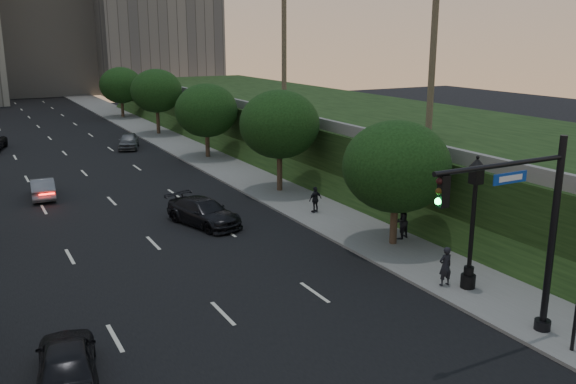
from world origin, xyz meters
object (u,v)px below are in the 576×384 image
street_lamp (472,229)px  sedan_near_left (67,361)px  sedan_far_right (128,141)px  pedestrian_c (315,199)px  pedestrian_a (445,266)px  sedan_near_right (204,212)px  pedestrian_b (401,221)px  traffic_signal_mast (530,239)px  sedan_mid_left (42,188)px

street_lamp → sedan_near_left: 15.58m
sedan_far_right → pedestrian_c: bearing=-62.8°
sedan_near_left → pedestrian_a: size_ratio=2.59×
pedestrian_a → pedestrian_c: 11.65m
sedan_near_left → sedan_far_right: size_ratio=1.02×
sedan_near_left → sedan_near_right: 15.75m
sedan_near_left → pedestrian_c: 19.38m
sedan_near_right → pedestrian_c: bearing=-28.2°
sedan_near_right → sedan_far_right: sedan_near_right is taller
pedestrian_b → pedestrian_c: pedestrian_b is taller
sedan_near_left → pedestrian_a: (14.76, -0.08, 0.25)m
traffic_signal_mast → sedan_far_right: 42.45m
street_lamp → pedestrian_b: 6.56m
traffic_signal_mast → sedan_near_right: (-4.79, 17.43, -2.95)m
sedan_far_right → pedestrian_a: 37.85m
street_lamp → sedan_far_right: 38.59m
sedan_far_right → pedestrian_c: pedestrian_c is taller
street_lamp → pedestrian_b: bearing=76.5°
street_lamp → sedan_mid_left: street_lamp is taller
street_lamp → sedan_near_right: 14.99m
traffic_signal_mast → pedestrian_b: 10.87m
street_lamp → sedan_far_right: size_ratio=1.33×
sedan_mid_left → traffic_signal_mast: bearing=117.3°
sedan_mid_left → sedan_far_right: (9.20, 14.63, 0.06)m
sedan_near_left → sedan_mid_left: (2.20, 22.99, -0.07)m
street_lamp → pedestrian_a: size_ratio=3.38×
pedestrian_b → street_lamp: bearing=60.5°
sedan_near_left → pedestrian_a: bearing=-171.5°
street_lamp → sedan_far_right: (-4.04, 38.33, -1.92)m
sedan_near_left → pedestrian_c: (15.57, 11.54, 0.18)m
traffic_signal_mast → sedan_near_left: (-13.99, 4.65, -2.94)m
traffic_signal_mast → sedan_mid_left: 30.20m
traffic_signal_mast → pedestrian_b: traffic_signal_mast is taller
pedestrian_b → traffic_signal_mast: bearing=57.8°
sedan_far_right → pedestrian_b: bearing=-62.1°
street_lamp → pedestrian_c: (0.12, 12.24, -1.73)m
traffic_signal_mast → street_lamp: 4.33m
sedan_mid_left → pedestrian_b: 22.88m
sedan_near_right → sedan_far_right: 24.93m
sedan_near_right → pedestrian_b: size_ratio=2.72×
pedestrian_a → sedan_near_left: bearing=4.0°
street_lamp → sedan_near_left: size_ratio=1.31×
pedestrian_a → pedestrian_c: pedestrian_a is taller
traffic_signal_mast → pedestrian_c: (1.57, 16.19, -2.76)m
sedan_near_left → sedan_mid_left: sedan_near_left is taller
traffic_signal_mast → street_lamp: size_ratio=1.25×
sedan_mid_left → pedestrian_a: bearing=122.8°
sedan_near_left → street_lamp: bearing=-173.8°
street_lamp → sedan_mid_left: 27.22m
sedan_near_left → sedan_far_right: bearing=-98.1°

